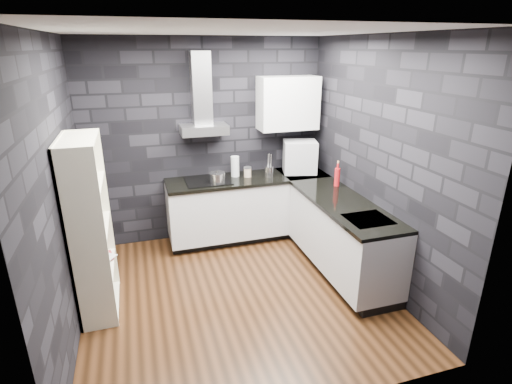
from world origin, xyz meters
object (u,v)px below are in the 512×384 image
appliance_garage (300,157)px  utensil_crock (269,172)px  pot (217,178)px  bookshelf (91,228)px  storage_jar (248,172)px  fruit_bowl (89,228)px  glass_vase (235,166)px  red_bottle (337,177)px

appliance_garage → utensil_crock: bearing=-157.1°
pot → bookshelf: bookshelf is taller
utensil_crock → bookshelf: bearing=-154.9°
pot → storage_jar: 0.48m
bookshelf → fruit_bowl: (0.00, -0.07, 0.04)m
glass_vase → fruit_bowl: (-1.76, -1.26, -0.10)m
pot → storage_jar: (0.45, 0.15, -0.01)m
pot → fruit_bowl: pot is taller
storage_jar → fruit_bowl: size_ratio=0.58×
utensil_crock → pot: bearing=-174.9°
appliance_garage → red_bottle: appliance_garage is taller
red_bottle → glass_vase: bearing=145.9°
glass_vase → fruit_bowl: bearing=-144.4°
storage_jar → appliance_garage: 0.77m
fruit_bowl → red_bottle: bearing=9.7°
red_bottle → fruit_bowl: (-2.90, -0.50, -0.08)m
utensil_crock → red_bottle: red_bottle is taller
glass_vase → bookshelf: bearing=-146.0°
glass_vase → red_bottle: (1.13, -0.77, -0.02)m
glass_vase → appliance_garage: 0.92m
storage_jar → utensil_crock: size_ratio=0.84×
appliance_garage → bookshelf: bookshelf is taller
pot → bookshelf: (-1.47, -0.97, -0.07)m
red_bottle → pot: bearing=159.2°
pot → glass_vase: size_ratio=0.71×
appliance_garage → fruit_bowl: (-2.67, -1.17, -0.19)m
storage_jar → appliance_garage: appliance_garage is taller
pot → appliance_garage: size_ratio=0.44×
pot → utensil_crock: bearing=5.1°
glass_vase → utensil_crock: bearing=-20.0°
appliance_garage → storage_jar: bearing=-166.5°
storage_jar → red_bottle: 1.20m
pot → utensil_crock: size_ratio=1.36×
storage_jar → utensil_crock: (0.28, -0.09, 0.01)m
pot → glass_vase: 0.38m
fruit_bowl → pot: bearing=35.3°
glass_vase → bookshelf: (-1.76, -1.19, -0.14)m
pot → glass_vase: bearing=37.2°
glass_vase → fruit_bowl: glass_vase is taller
storage_jar → bookshelf: bookshelf is taller
glass_vase → utensil_crock: size_ratio=1.92×
appliance_garage → fruit_bowl: appliance_garage is taller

